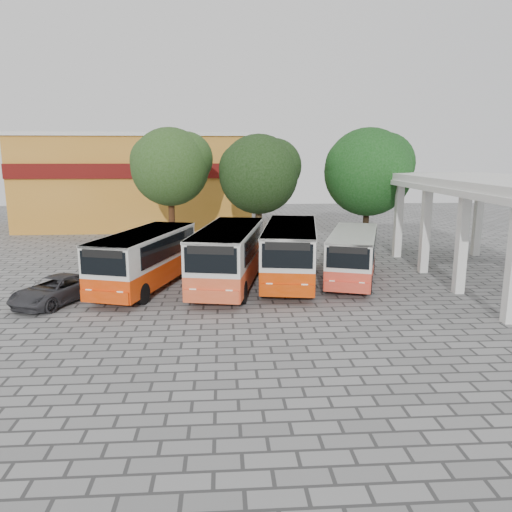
{
  "coord_description": "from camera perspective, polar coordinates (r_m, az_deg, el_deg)",
  "views": [
    {
      "loc": [
        -3.49,
        -20.75,
        6.66
      ],
      "look_at": [
        -1.8,
        4.05,
        1.5
      ],
      "focal_mm": 35.0,
      "sensor_mm": 36.0,
      "label": 1
    }
  ],
  "objects": [
    {
      "name": "parked_car",
      "position": [
        24.22,
        -21.99,
        -3.62
      ],
      "size": [
        3.69,
        4.79,
        1.21
      ],
      "primitive_type": "imported",
      "rotation": [
        0.0,
        0.0,
        -0.45
      ],
      "color": "#2D2D31",
      "rests_on": "ground"
    },
    {
      "name": "ground",
      "position": [
        22.07,
        5.42,
        -5.89
      ],
      "size": [
        90.0,
        90.0,
        0.0
      ],
      "primitive_type": "plane",
      "color": "slate",
      "rests_on": "ground"
    },
    {
      "name": "bus_far_left",
      "position": [
        25.23,
        -12.58,
        -0.05
      ],
      "size": [
        4.59,
        8.32,
        2.82
      ],
      "rotation": [
        0.0,
        0.0,
        -0.3
      ],
      "color": "#DA3704",
      "rests_on": "ground"
    },
    {
      "name": "shophouse_block",
      "position": [
        47.4,
        -13.14,
        8.4
      ],
      "size": [
        20.4,
        10.4,
        8.3
      ],
      "color": "#BE7B24",
      "rests_on": "ground"
    },
    {
      "name": "bus_centre_right",
      "position": [
        25.86,
        3.96,
        0.72
      ],
      "size": [
        3.89,
        8.67,
        3.0
      ],
      "rotation": [
        0.0,
        0.0,
        -0.17
      ],
      "color": "#CC3600",
      "rests_on": "ground"
    },
    {
      "name": "terminal_shelter",
      "position": [
        28.48,
        25.75,
        7.06
      ],
      "size": [
        6.8,
        15.8,
        5.4
      ],
      "color": "silver",
      "rests_on": "ground"
    },
    {
      "name": "bus_far_right",
      "position": [
        26.58,
        11.02,
        0.35
      ],
      "size": [
        4.39,
        7.73,
        2.61
      ],
      "rotation": [
        0.0,
        0.0,
        -0.32
      ],
      "color": "red",
      "rests_on": "ground"
    },
    {
      "name": "tree_left",
      "position": [
        35.13,
        -9.69,
        10.29
      ],
      "size": [
        5.6,
        5.33,
        8.38
      ],
      "color": "#4C2A15",
      "rests_on": "ground"
    },
    {
      "name": "tree_right",
      "position": [
        35.35,
        12.81,
        9.66
      ],
      "size": [
        6.28,
        5.98,
        8.35
      ],
      "color": "black",
      "rests_on": "ground"
    },
    {
      "name": "tree_middle",
      "position": [
        33.92,
        0.42,
        9.61
      ],
      "size": [
        5.6,
        5.33,
        7.91
      ],
      "color": "#4A371F",
      "rests_on": "ground"
    },
    {
      "name": "bus_centre_left",
      "position": [
        24.9,
        -3.15,
        0.33
      ],
      "size": [
        4.1,
        8.75,
        3.02
      ],
      "rotation": [
        0.0,
        0.0,
        -0.19
      ],
      "color": "#DD5027",
      "rests_on": "ground"
    }
  ]
}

